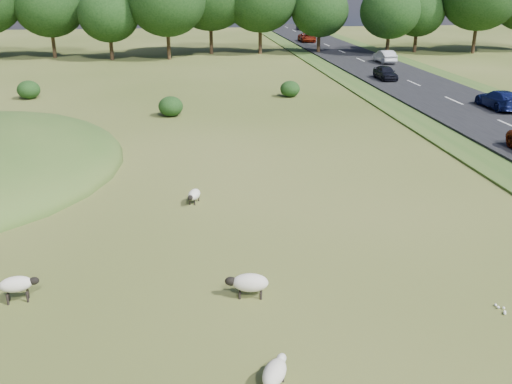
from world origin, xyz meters
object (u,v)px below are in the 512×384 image
car_3 (385,56)px  sheep_3 (249,283)px  sheep_1 (275,372)px  car_4 (303,26)px  car_1 (385,73)px  sheep_0 (194,195)px  car_2 (307,37)px  sheep_2 (17,284)px  car_6 (500,99)px

car_3 → sheep_3: bearing=66.2°
sheep_1 → car_4: (20.82, 96.11, 0.50)m
car_1 → car_3: (3.80, 10.96, 0.06)m
sheep_0 → sheep_3: 8.07m
sheep_3 → car_2: bearing=-94.4°
sheep_3 → sheep_2: bearing=3.9°
car_4 → car_3: bearing=90.0°
car_1 → car_3: 11.60m
sheep_1 → car_1: size_ratio=0.32×
sheep_1 → car_3: bearing=6.2°
sheep_2 → car_1: (23.96, 35.92, 0.31)m
car_1 → car_2: size_ratio=0.82×
car_2 → sheep_0: bearing=-106.4°
sheep_2 → car_1: car_1 is taller
car_2 → car_4: car_4 is taller
sheep_1 → sheep_2: sheep_2 is taller
car_1 → car_4: size_ratio=0.80×
car_3 → car_4: car_3 is taller
car_2 → car_3: (3.80, -23.40, 0.06)m
car_2 → car_6: car_6 is taller
sheep_2 → car_6: car_6 is taller
sheep_3 → car_4: (20.94, 91.99, 0.44)m
sheep_2 → car_1: bearing=47.5°
car_2 → car_4: bearing=79.8°
sheep_0 → sheep_2: 9.08m
sheep_1 → car_2: bearing=15.3°
sheep_1 → sheep_0: bearing=35.4°
sheep_3 → car_1: size_ratio=0.37×
car_4 → car_6: car_4 is taller
sheep_3 → car_1: 40.37m
sheep_3 → car_6: 31.24m
car_3 → sheep_1: bearing=68.0°
sheep_0 → car_3: size_ratio=0.26×
sheep_2 → car_2: size_ratio=0.26×
car_2 → car_4: 21.42m
sheep_0 → car_1: (18.56, 28.61, 0.50)m
car_4 → sheep_2: bearing=73.1°
car_1 → car_3: car_3 is taller
car_2 → car_4: size_ratio=0.98×
sheep_2 → sheep_3: 6.85m
car_6 → car_2: bearing=-85.4°
car_4 → car_6: size_ratio=1.02×
sheep_1 → sheep_2: size_ratio=1.02×
sheep_0 → car_2: car_2 is taller
car_1 → car_6: bearing=-74.1°
sheep_1 → car_1: 44.09m
sheep_0 → sheep_1: bearing=29.1°
sheep_3 → car_2: size_ratio=0.30×
car_6 → sheep_1: bearing=52.7°
car_4 → car_6: 68.81m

